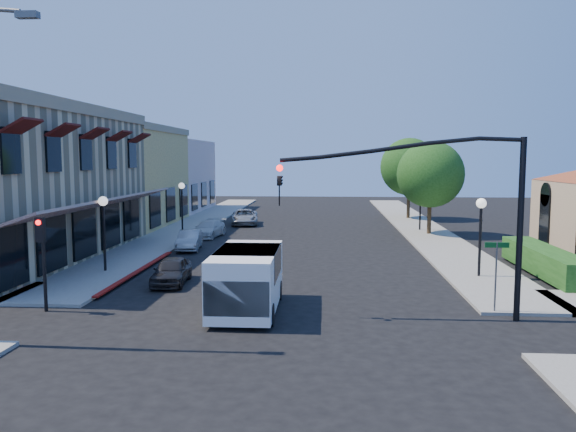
# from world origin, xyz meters

# --- Properties ---
(ground) EXTENTS (120.00, 120.00, 0.00)m
(ground) POSITION_xyz_m (0.00, 0.00, 0.00)
(ground) COLOR black
(ground) RESTS_ON ground
(sidewalk_left) EXTENTS (3.50, 50.00, 0.12)m
(sidewalk_left) POSITION_xyz_m (-8.75, 27.00, 0.06)
(sidewalk_left) COLOR gray
(sidewalk_left) RESTS_ON ground
(sidewalk_right) EXTENTS (3.50, 50.00, 0.12)m
(sidewalk_right) POSITION_xyz_m (8.75, 27.00, 0.06)
(sidewalk_right) COLOR gray
(sidewalk_right) RESTS_ON ground
(curb_red_strip) EXTENTS (0.25, 10.00, 0.06)m
(curb_red_strip) POSITION_xyz_m (-6.90, 8.00, 0.00)
(curb_red_strip) COLOR maroon
(curb_red_strip) RESTS_ON ground
(yellow_stucco_building) EXTENTS (10.00, 12.00, 7.60)m
(yellow_stucco_building) POSITION_xyz_m (-15.50, 26.00, 3.80)
(yellow_stucco_building) COLOR tan
(yellow_stucco_building) RESTS_ON ground
(pink_stucco_building) EXTENTS (10.00, 12.00, 7.00)m
(pink_stucco_building) POSITION_xyz_m (-15.50, 38.00, 3.50)
(pink_stucco_building) COLOR beige
(pink_stucco_building) RESTS_ON ground
(hedge) EXTENTS (1.40, 8.00, 1.10)m
(hedge) POSITION_xyz_m (11.70, 9.00, 0.00)
(hedge) COLOR #1A4614
(hedge) RESTS_ON ground
(street_tree_a) EXTENTS (4.56, 4.56, 6.48)m
(street_tree_a) POSITION_xyz_m (8.80, 22.00, 4.19)
(street_tree_a) COLOR #2F2212
(street_tree_a) RESTS_ON ground
(street_tree_b) EXTENTS (4.94, 4.94, 7.02)m
(street_tree_b) POSITION_xyz_m (8.80, 32.00, 4.54)
(street_tree_b) COLOR #2F2212
(street_tree_b) RESTS_ON ground
(signal_mast_arm) EXTENTS (8.01, 0.39, 6.00)m
(signal_mast_arm) POSITION_xyz_m (5.86, 1.50, 4.09)
(signal_mast_arm) COLOR black
(signal_mast_arm) RESTS_ON ground
(secondary_signal) EXTENTS (0.28, 0.42, 3.32)m
(secondary_signal) POSITION_xyz_m (-8.00, 1.41, 2.32)
(secondary_signal) COLOR black
(secondary_signal) RESTS_ON ground
(street_name_sign) EXTENTS (0.80, 0.06, 2.50)m
(street_name_sign) POSITION_xyz_m (7.50, 2.20, 1.70)
(street_name_sign) COLOR #595B5E
(street_name_sign) RESTS_ON ground
(lamppost_left_near) EXTENTS (0.44, 0.44, 3.57)m
(lamppost_left_near) POSITION_xyz_m (-8.50, 8.00, 2.74)
(lamppost_left_near) COLOR black
(lamppost_left_near) RESTS_ON ground
(lamppost_left_far) EXTENTS (0.44, 0.44, 3.57)m
(lamppost_left_far) POSITION_xyz_m (-8.50, 22.00, 2.74)
(lamppost_left_far) COLOR black
(lamppost_left_far) RESTS_ON ground
(lamppost_right_near) EXTENTS (0.44, 0.44, 3.57)m
(lamppost_right_near) POSITION_xyz_m (8.50, 8.00, 2.74)
(lamppost_right_near) COLOR black
(lamppost_right_near) RESTS_ON ground
(lamppost_right_far) EXTENTS (0.44, 0.44, 3.57)m
(lamppost_right_far) POSITION_xyz_m (8.50, 24.00, 2.74)
(lamppost_right_far) COLOR black
(lamppost_right_far) RESTS_ON ground
(white_van) EXTENTS (2.17, 4.87, 2.15)m
(white_van) POSITION_xyz_m (-1.00, 1.95, 1.24)
(white_van) COLOR white
(white_van) RESTS_ON ground
(parked_car_a) EXTENTS (1.52, 3.38, 1.13)m
(parked_car_a) POSITION_xyz_m (-4.80, 6.00, 0.56)
(parked_car_a) COLOR black
(parked_car_a) RESTS_ON ground
(parked_car_b) EXTENTS (1.55, 3.51, 1.12)m
(parked_car_b) POSITION_xyz_m (-6.20, 14.77, 0.56)
(parked_car_b) COLOR #9FA2A4
(parked_car_b) RESTS_ON ground
(parked_car_c) EXTENTS (2.05, 4.01, 1.11)m
(parked_car_c) POSITION_xyz_m (-6.20, 20.00, 0.56)
(parked_car_c) COLOR beige
(parked_car_c) RESTS_ON ground
(parked_car_d) EXTENTS (2.57, 4.62, 1.22)m
(parked_car_d) POSITION_xyz_m (-4.80, 27.20, 0.61)
(parked_car_d) COLOR #949598
(parked_car_d) RESTS_ON ground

